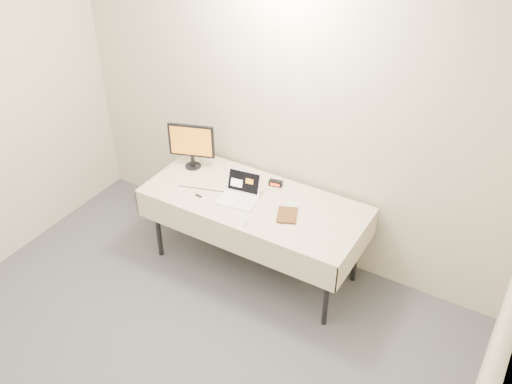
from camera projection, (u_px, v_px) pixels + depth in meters
The scene contains 9 objects.
back_wall at pixel (283, 111), 4.65m from camera, with size 4.00×0.10×2.70m, color beige.
table at pixel (254, 205), 4.71m from camera, with size 1.86×0.81×0.74m.
laptop at pixel (240, 193), 4.67m from camera, with size 0.34×0.33×0.20m.
monitor at pixel (191, 143), 4.95m from camera, with size 0.39×0.18×0.42m.
book at pixel (278, 205), 4.44m from camera, with size 0.15×0.02×0.21m, color brown.
alarm_clock at pixel (276, 183), 4.83m from camera, with size 0.12×0.07×0.05m.
clicker at pixel (245, 223), 4.41m from camera, with size 0.04×0.08×0.02m, color #BBBBBE.
paper_form at pixel (289, 210), 4.56m from camera, with size 0.10×0.25×0.00m, color #BEE4B6.
usb_dongle at pixel (199, 196), 4.71m from camera, with size 0.06×0.02×0.01m, color black.
Camera 1 is at (1.95, -1.22, 3.47)m, focal length 40.00 mm.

